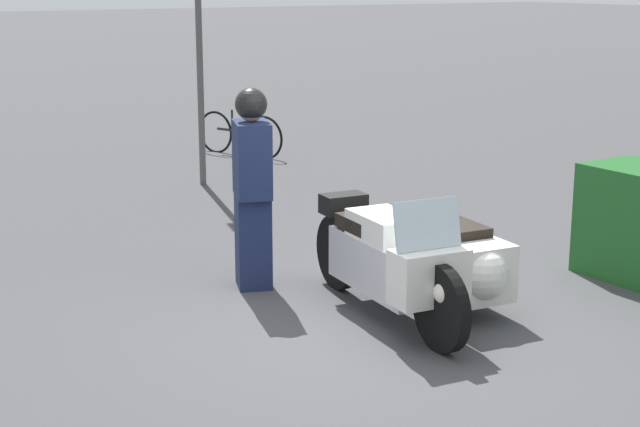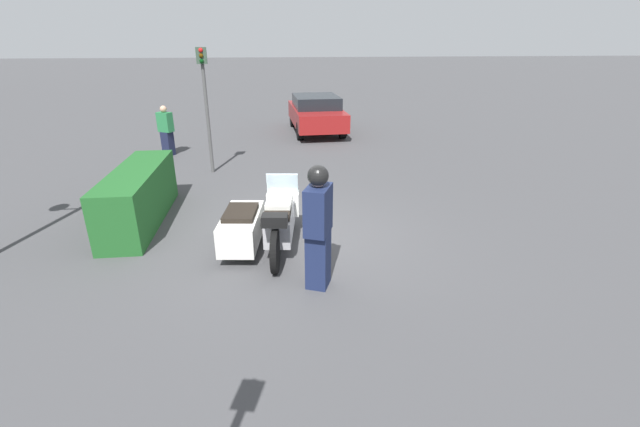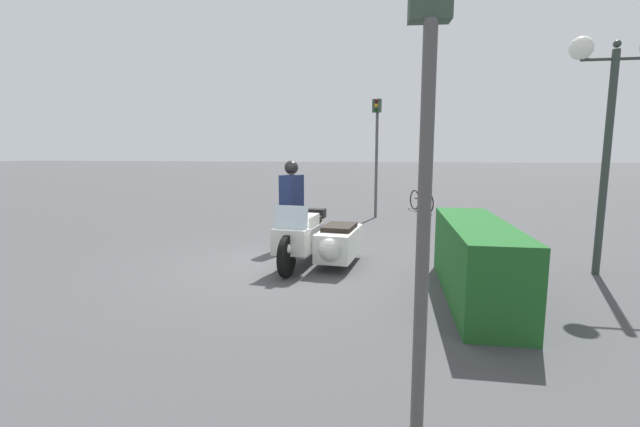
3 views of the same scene
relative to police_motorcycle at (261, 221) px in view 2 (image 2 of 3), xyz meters
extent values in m
plane|color=#424244|center=(0.13, -0.60, -0.48)|extent=(160.00, 160.00, 0.00)
cylinder|color=black|center=(0.81, -0.44, -0.13)|extent=(0.71, 0.18, 0.71)
cylinder|color=black|center=(-0.96, -0.23, -0.13)|extent=(0.71, 0.18, 0.71)
cylinder|color=black|center=(-0.17, 0.34, -0.21)|extent=(0.56, 0.16, 0.55)
cube|color=#B7B7BC|center=(-0.08, -0.34, -0.01)|extent=(1.30, 0.59, 0.45)
cube|color=silver|center=(-0.08, -0.34, 0.32)|extent=(0.73, 0.50, 0.24)
cube|color=black|center=(-0.36, -0.30, 0.30)|extent=(0.55, 0.48, 0.12)
cube|color=silver|center=(0.63, -0.42, 0.08)|extent=(0.39, 0.64, 0.44)
cube|color=silver|center=(0.58, -0.41, 0.50)|extent=(0.18, 0.59, 0.40)
sphere|color=white|center=(0.85, -0.45, 0.01)|extent=(0.18, 0.18, 0.18)
cube|color=silver|center=(-0.11, 0.33, -0.07)|extent=(1.48, 0.78, 0.50)
sphere|color=silver|center=(0.48, 0.26, -0.04)|extent=(0.47, 0.47, 0.47)
cube|color=black|center=(-0.11, 0.33, 0.22)|extent=(0.83, 0.61, 0.09)
cube|color=black|center=(-0.85, -0.25, 0.37)|extent=(0.29, 0.43, 0.18)
cube|color=#192347|center=(-1.44, -0.87, -0.04)|extent=(0.45, 0.42, 0.88)
cube|color=#192347|center=(-1.44, -0.87, 0.75)|extent=(0.59, 0.48, 0.70)
sphere|color=tan|center=(-1.44, -0.87, 1.22)|extent=(0.24, 0.24, 0.24)
sphere|color=black|center=(-1.44, -0.87, 1.26)|extent=(0.30, 0.30, 0.30)
cube|color=#1E5623|center=(1.38, 2.46, 0.07)|extent=(3.16, 0.82, 1.10)
cylinder|color=#4C4C4C|center=(4.77, 1.44, 0.96)|extent=(0.09, 0.09, 2.88)
cube|color=#334738|center=(4.71, 1.43, 2.59)|extent=(0.16, 0.27, 0.40)
sphere|color=red|center=(4.64, 1.43, 2.72)|extent=(0.11, 0.11, 0.11)
sphere|color=#462D06|center=(4.64, 1.43, 2.59)|extent=(0.11, 0.11, 0.11)
sphere|color=#07350F|center=(4.64, 1.43, 2.46)|extent=(0.11, 0.11, 0.11)
cube|color=maroon|center=(9.91, -2.01, 0.17)|extent=(4.27, 2.01, 0.65)
cube|color=black|center=(9.91, -2.01, 0.71)|extent=(2.25, 1.77, 0.44)
cylinder|color=black|center=(11.17, -1.15, -0.16)|extent=(0.66, 0.25, 0.65)
cylinder|color=black|center=(11.25, -2.74, -0.16)|extent=(0.66, 0.25, 0.65)
cylinder|color=black|center=(8.58, -1.27, -0.16)|extent=(0.66, 0.25, 0.65)
cylinder|color=black|center=(8.65, -2.86, -0.16)|extent=(0.66, 0.25, 0.65)
cube|color=#191E38|center=(6.83, 3.05, -0.10)|extent=(0.39, 0.40, 0.76)
cube|color=#26723F|center=(6.83, 3.05, 0.57)|extent=(0.46, 0.52, 0.60)
sphere|color=tan|center=(6.83, 3.05, 0.98)|extent=(0.20, 0.20, 0.20)
camera|label=1|loc=(6.41, -5.15, 2.39)|focal=55.00mm
camera|label=2|loc=(-7.04, -0.27, 3.02)|focal=24.00mm
camera|label=3|loc=(7.57, 1.21, 1.60)|focal=24.00mm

